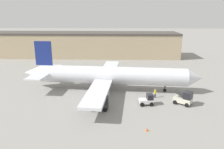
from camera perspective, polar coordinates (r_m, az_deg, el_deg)
The scene contains 8 objects.
ground_plane at distance 48.18m, azimuth 0.00°, elevation -4.00°, with size 400.00×400.00×0.00m, color gray.
terminal_building at distance 85.88m, azimuth -8.93°, elevation 7.78°, with size 75.95×13.01×9.26m.
airplane at distance 47.30m, azimuth -1.10°, elevation -0.32°, with size 38.98×32.58×10.47m.
ground_crew_worker at distance 44.38m, azimuth 11.21°, elevation -4.76°, with size 0.40×0.40×1.81m.
baggage_tug at distance 40.80m, azimuth 9.17°, elevation -6.54°, with size 2.68×2.14×2.07m.
belt_loader_truck at distance 42.47m, azimuth 18.36°, elevation -5.91°, with size 3.62×3.40×2.57m.
pushback_tug at distance 38.18m, azimuth -2.94°, elevation -7.66°, with size 3.22×1.87×2.54m.
safety_cone_near at distance 32.52m, azimuth 9.06°, elevation -13.96°, with size 0.36×0.36×0.55m.
Camera 1 is at (1.51, -45.31, 16.30)m, focal length 35.00 mm.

